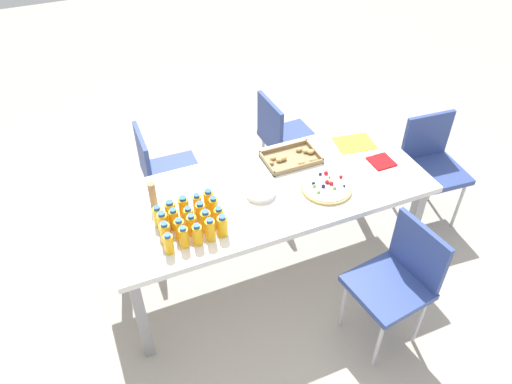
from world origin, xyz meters
TOP-DOWN VIEW (x-y plane):
  - ground_plane at (0.00, 0.00)m, footprint 12.00×12.00m
  - party_table at (0.00, 0.00)m, footprint 2.00×0.82m
  - chair_far_right at (0.49, 0.79)m, footprint 0.42×0.42m
  - chair_near_right at (0.48, -0.74)m, footprint 0.45×0.45m
  - chair_end at (1.35, 0.07)m, footprint 0.43×0.43m
  - chair_far_left at (-0.49, 0.74)m, footprint 0.41×0.41m
  - juice_bottle_0 at (-0.69, -0.27)m, footprint 0.05×0.05m
  - juice_bottle_1 at (-0.61, -0.25)m, footprint 0.05×0.05m
  - juice_bottle_2 at (-0.53, -0.26)m, footprint 0.05×0.05m
  - juice_bottle_3 at (-0.46, -0.26)m, footprint 0.05×0.05m
  - juice_bottle_4 at (-0.39, -0.26)m, footprint 0.06×0.06m
  - juice_bottle_5 at (-0.69, -0.19)m, footprint 0.06×0.06m
  - juice_bottle_6 at (-0.61, -0.19)m, footprint 0.06×0.06m
  - juice_bottle_7 at (-0.54, -0.18)m, footprint 0.05×0.05m
  - juice_bottle_8 at (-0.46, -0.19)m, footprint 0.06×0.06m
  - juice_bottle_9 at (-0.38, -0.19)m, footprint 0.06×0.06m
  - juice_bottle_10 at (-0.68, -0.11)m, footprint 0.06×0.06m
  - juice_bottle_11 at (-0.61, -0.10)m, footprint 0.05×0.05m
  - juice_bottle_12 at (-0.53, -0.11)m, footprint 0.05×0.05m
  - juice_bottle_13 at (-0.46, -0.11)m, footprint 0.06×0.06m
  - juice_bottle_14 at (-0.38, -0.11)m, footprint 0.05×0.05m
  - juice_bottle_15 at (-0.69, -0.04)m, footprint 0.05×0.05m
  - juice_bottle_16 at (-0.62, -0.04)m, footprint 0.06×0.06m
  - juice_bottle_17 at (-0.54, -0.03)m, footprint 0.06×0.06m
  - juice_bottle_18 at (-0.46, -0.03)m, footprint 0.05×0.05m
  - juice_bottle_19 at (-0.39, -0.03)m, footprint 0.06×0.06m
  - fruit_pizza at (0.33, -0.14)m, footprint 0.31×0.31m
  - snack_tray at (0.27, 0.21)m, footprint 0.36×0.25m
  - plate_stack at (-0.06, -0.03)m, footprint 0.18×0.18m
  - napkin_stack at (0.79, -0.04)m, footprint 0.15×0.15m
  - cardboard_tube at (-0.68, 0.12)m, footprint 0.04×0.04m
  - paper_folder at (0.74, 0.21)m, footprint 0.29×0.24m

SIDE VIEW (x-z plane):
  - ground_plane at x=0.00m, z-range 0.00..0.00m
  - chair_far_right at x=0.49m, z-range 0.09..0.92m
  - chair_near_right at x=0.48m, z-range 0.09..0.92m
  - chair_end at x=1.35m, z-range 0.09..0.92m
  - chair_far_left at x=-0.49m, z-range 0.09..0.92m
  - party_table at x=0.00m, z-range 0.30..1.03m
  - paper_folder at x=0.74m, z-range 0.74..0.74m
  - napkin_stack at x=0.79m, z-range 0.74..0.75m
  - snack_tray at x=0.27m, z-range 0.73..0.77m
  - fruit_pizza at x=0.33m, z-range 0.72..0.77m
  - plate_stack at x=-0.06m, z-range 0.74..0.77m
  - juice_bottle_0 at x=-0.69m, z-range 0.73..0.86m
  - juice_bottle_15 at x=-0.69m, z-range 0.73..0.86m
  - juice_bottle_12 at x=-0.53m, z-range 0.73..0.86m
  - juice_bottle_18 at x=-0.46m, z-range 0.73..0.87m
  - juice_bottle_6 at x=-0.61m, z-range 0.73..0.87m
  - juice_bottle_2 at x=-0.53m, z-range 0.73..0.87m
  - juice_bottle_4 at x=-0.39m, z-range 0.73..0.87m
  - juice_bottle_1 at x=-0.61m, z-range 0.73..0.87m
  - juice_bottle_7 at x=-0.54m, z-range 0.73..0.87m
  - juice_bottle_9 at x=-0.38m, z-range 0.73..0.87m
  - juice_bottle_17 at x=-0.54m, z-range 0.73..0.87m
  - juice_bottle_5 at x=-0.69m, z-range 0.73..0.87m
  - juice_bottle_13 at x=-0.46m, z-range 0.73..0.87m
  - juice_bottle_11 at x=-0.61m, z-range 0.73..0.87m
  - juice_bottle_16 at x=-0.62m, z-range 0.73..0.88m
  - juice_bottle_8 at x=-0.46m, z-range 0.73..0.88m
  - juice_bottle_19 at x=-0.39m, z-range 0.73..0.88m
  - juice_bottle_10 at x=-0.68m, z-range 0.73..0.88m
  - juice_bottle_3 at x=-0.46m, z-range 0.73..0.88m
  - juice_bottle_14 at x=-0.38m, z-range 0.73..0.88m
  - cardboard_tube at x=-0.68m, z-range 0.74..0.91m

